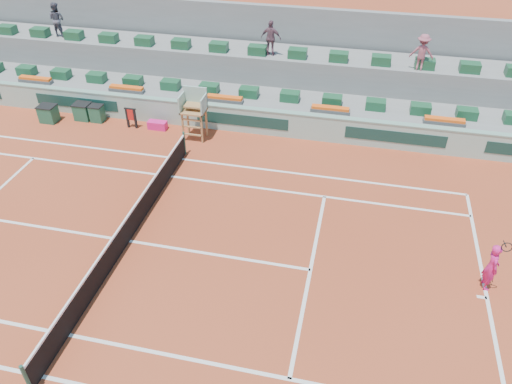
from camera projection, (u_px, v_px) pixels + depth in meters
ground at (129, 241)px, 17.50m from camera, size 90.00×90.00×0.00m
seating_tier_lower at (215, 96)px, 25.56m from camera, size 36.00×4.00×1.20m
seating_tier_upper at (223, 71)px, 26.40m from camera, size 36.00×2.40×2.60m
stadium_back_wall at (231, 44)px, 27.13m from camera, size 36.00×0.40×4.40m
player_bag at (157, 125)px, 23.88m from camera, size 0.90×0.40×0.40m
spectator_left at (57, 19)px, 26.48m from camera, size 0.92×0.76×1.77m
spectator_mid at (271, 38)px, 24.21m from camera, size 1.03×0.49×1.71m
spectator_right at (422, 52)px, 22.76m from camera, size 1.12×0.70×1.66m
court_lines at (129, 241)px, 17.50m from camera, size 23.89×11.09×0.01m
tennis_net at (127, 230)px, 17.19m from camera, size 0.10×11.97×1.10m
advertising_hoarding at (203, 115)px, 23.80m from camera, size 36.00×0.34×1.26m
umpire_chair at (194, 107)px, 22.48m from camera, size 1.10×0.90×2.40m
seat_row_lower at (209, 88)px, 24.37m from camera, size 32.90×0.60×0.44m
seat_row_upper at (219, 47)px, 25.03m from camera, size 32.90×0.60×0.44m
flower_planters at (175, 94)px, 24.06m from camera, size 26.80×0.36×0.28m
drink_cooler_a at (97, 113)px, 24.39m from camera, size 0.64×0.56×0.84m
drink_cooler_b at (83, 111)px, 24.56m from camera, size 0.80×0.70×0.84m
drink_cooler_c at (48, 113)px, 24.38m from camera, size 0.83×0.72×0.84m
towel_rack at (131, 116)px, 23.74m from camera, size 0.58×0.10×1.03m
tennis_player at (492, 266)px, 15.29m from camera, size 0.48×0.89×2.28m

